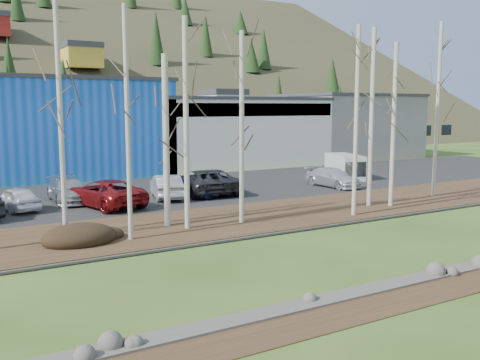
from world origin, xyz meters
TOP-DOWN VIEW (x-y plane):
  - dirt_strip at (0.00, 2.10)m, footprint 80.00×1.80m
  - near_bank_rocks at (0.00, 3.10)m, footprint 80.00×0.80m
  - river at (0.00, 7.20)m, footprint 80.00×8.00m
  - far_bank_rocks at (0.00, 11.30)m, footprint 80.00×0.80m
  - far_bank at (0.00, 14.50)m, footprint 80.00×7.00m
  - parking_lot at (0.00, 25.00)m, footprint 80.00×14.00m
  - building_blue at (-6.00, 39.00)m, footprint 20.40×12.24m
  - building_white at (12.00, 38.98)m, footprint 18.36×12.24m
  - building_grey at (28.00, 39.00)m, footprint 14.28×12.24m
  - hillside at (0.00, 84.00)m, footprint 160.00×72.00m
  - dirt_mound at (-9.12, 13.48)m, footprint 3.15×2.22m
  - birch_1 at (-9.30, 15.19)m, footprint 0.22×0.22m
  - birch_2 at (-4.54, 14.75)m, footprint 0.31×0.31m
  - birch_3 at (-7.01, 12.99)m, footprint 0.20×0.20m
  - birch_4 at (-3.96, 13.71)m, footprint 0.25×0.25m
  - birch_5 at (-1.06, 13.53)m, footprint 0.23×0.23m
  - birch_6 at (5.04, 12.07)m, footprint 0.23×0.23m
  - birch_7 at (7.73, 13.74)m, footprint 0.26×0.26m
  - birch_8 at (8.73, 12.99)m, footprint 0.25×0.25m
  - birch_9 at (13.73, 14.11)m, footprint 0.24×0.24m
  - car_0 at (-10.32, 22.58)m, footprint 2.37×4.14m
  - car_2 at (-5.71, 21.23)m, footprint 3.96×6.15m
  - car_3 at (-7.20, 23.87)m, footprint 2.10×4.95m
  - car_4 at (0.14, 21.65)m, footprint 2.69×4.01m
  - car_5 at (-1.55, 22.11)m, footprint 2.64×4.78m
  - car_6 at (1.79, 22.53)m, footprint 3.42×6.06m
  - car_7 at (10.75, 20.55)m, footprint 2.20×4.70m
  - car_8 at (1.13, 22.53)m, footprint 3.42×6.06m
  - van_white at (14.50, 23.45)m, footprint 3.13×4.71m

SIDE VIEW (x-z plane):
  - near_bank_rocks at x=0.00m, z-range -0.25..0.25m
  - river at x=0.00m, z-range -0.45..0.45m
  - far_bank_rocks at x=0.00m, z-range -0.23..0.23m
  - dirt_strip at x=0.00m, z-range 0.00..0.03m
  - parking_lot at x=0.00m, z-range 0.00..0.14m
  - far_bank at x=0.00m, z-range 0.00..0.15m
  - dirt_mound at x=-9.12m, z-range 0.15..0.77m
  - car_4 at x=0.14m, z-range 0.14..1.41m
  - car_0 at x=-10.32m, z-range 0.14..1.47m
  - car_7 at x=10.75m, z-range 0.14..1.47m
  - car_3 at x=-7.20m, z-range 0.14..1.56m
  - car_5 at x=-1.55m, z-range 0.14..1.63m
  - car_2 at x=-5.71m, z-range 0.14..1.72m
  - car_6 at x=1.79m, z-range 0.14..1.74m
  - car_8 at x=1.13m, z-range 0.14..1.74m
  - van_white at x=14.50m, z-range 0.14..2.05m
  - building_white at x=12.00m, z-range 0.01..6.81m
  - building_grey at x=28.00m, z-range 0.01..7.31m
  - building_blue at x=-6.00m, z-range 0.01..8.31m
  - birch_2 at x=-4.54m, z-range 0.15..8.36m
  - birch_8 at x=8.73m, z-range 0.15..9.48m
  - birch_5 at x=-1.06m, z-range 0.15..9.50m
  - birch_4 at x=-3.96m, z-range 0.15..9.97m
  - birch_6 at x=5.04m, z-range 0.15..10.07m
  - birch_3 at x=-7.01m, z-range 0.15..10.11m
  - birch_7 at x=7.73m, z-range 0.15..10.33m
  - birch_1 at x=-9.30m, z-range 0.15..10.89m
  - birch_9 at x=13.73m, z-range 0.15..11.14m
  - hillside at x=0.00m, z-range 0.00..35.00m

